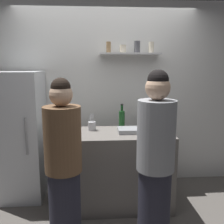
{
  "coord_description": "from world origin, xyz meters",
  "views": [
    {
      "loc": [
        -0.17,
        -2.45,
        1.73
      ],
      "look_at": [
        0.04,
        0.52,
        1.18
      ],
      "focal_mm": 41.11,
      "sensor_mm": 36.0,
      "label": 1
    }
  ],
  "objects": [
    {
      "name": "person_brown_jacket",
      "position": [
        -0.46,
        -0.19,
        0.8
      ],
      "size": [
        0.34,
        0.34,
        1.62
      ],
      "rotation": [
        0.0,
        0.0,
        1.65
      ],
      "color": "#262633",
      "rests_on": "ground"
    },
    {
      "name": "person_grey_hoodie",
      "position": [
        0.38,
        -0.29,
        0.84
      ],
      "size": [
        0.34,
        0.34,
        1.69
      ],
      "rotation": [
        0.0,
        0.0,
        0.1
      ],
      "color": "#262633",
      "rests_on": "ground"
    },
    {
      "name": "refrigerator",
      "position": [
        -1.12,
        0.85,
        0.82
      ],
      "size": [
        0.56,
        0.68,
        1.65
      ],
      "color": "silver",
      "rests_on": "ground"
    },
    {
      "name": "wine_bottle_dark_glass",
      "position": [
        -0.53,
        0.37,
        1.06
      ],
      "size": [
        0.07,
        0.07,
        0.33
      ],
      "color": "black",
      "rests_on": "counter"
    },
    {
      "name": "wine_bottle_pale_glass",
      "position": [
        -0.47,
        0.68,
        1.05
      ],
      "size": [
        0.06,
        0.06,
        0.33
      ],
      "color": "#B2BFB2",
      "rests_on": "counter"
    },
    {
      "name": "baking_pan",
      "position": [
        0.28,
        0.52,
        0.95
      ],
      "size": [
        0.34,
        0.24,
        0.05
      ],
      "primitive_type": "cube",
      "color": "gray",
      "rests_on": "counter"
    },
    {
      "name": "utensil_holder",
      "position": [
        -0.2,
        0.65,
        0.99
      ],
      "size": [
        0.1,
        0.1,
        0.21
      ],
      "color": "#B2B2B7",
      "rests_on": "counter"
    },
    {
      "name": "water_bottle_plastic",
      "position": [
        0.44,
        0.26,
        1.05
      ],
      "size": [
        0.09,
        0.09,
        0.26
      ],
      "color": "silver",
      "rests_on": "counter"
    },
    {
      "name": "wine_bottle_green_glass",
      "position": [
        0.19,
        0.78,
        1.05
      ],
      "size": [
        0.08,
        0.08,
        0.31
      ],
      "color": "#19471E",
      "rests_on": "counter"
    },
    {
      "name": "back_wall_assembly",
      "position": [
        0.0,
        1.25,
        1.3
      ],
      "size": [
        4.8,
        0.32,
        2.6
      ],
      "color": "white",
      "rests_on": "ground"
    },
    {
      "name": "counter",
      "position": [
        0.04,
        0.52,
        0.46
      ],
      "size": [
        1.42,
        0.66,
        0.93
      ],
      "primitive_type": "cube",
      "color": "#66605B",
      "rests_on": "ground"
    }
  ]
}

